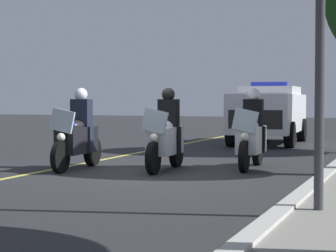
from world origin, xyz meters
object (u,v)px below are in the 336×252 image
at_px(police_motorcycle_trailing, 251,136).
at_px(police_suv, 269,112).
at_px(police_motorcycle_lead_left, 77,136).
at_px(police_motorcycle_lead_right, 166,137).

relative_size(police_motorcycle_trailing, police_suv, 0.43).
height_order(police_motorcycle_trailing, police_suv, police_suv).
xyz_separation_m(police_motorcycle_trailing, police_suv, (-7.63, -1.28, 0.37)).
distance_m(police_motorcycle_lead_left, police_motorcycle_lead_right, 1.87).
distance_m(police_motorcycle_lead_left, police_motorcycle_trailing, 3.69).
bearing_deg(police_motorcycle_trailing, police_suv, -170.49).
bearing_deg(police_suv, police_motorcycle_trailing, 9.51).
bearing_deg(police_suv, police_motorcycle_lead_right, -1.98).
xyz_separation_m(police_motorcycle_lead_right, police_suv, (-8.61, 0.30, 0.37)).
bearing_deg(police_motorcycle_lead_left, police_suv, 166.96).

